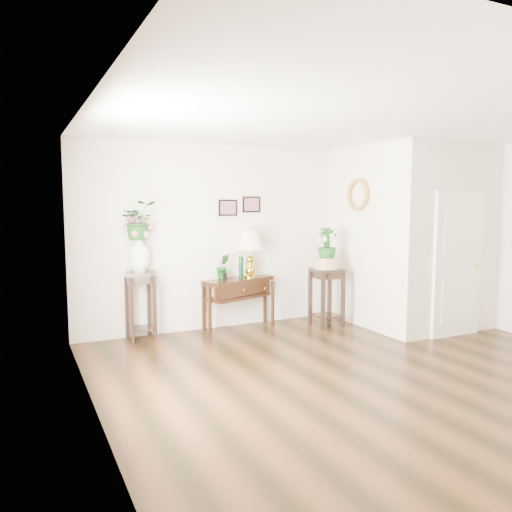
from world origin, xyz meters
TOP-DOWN VIEW (x-y plane):
  - floor at (0.00, 0.00)m, footprint 6.00×5.50m
  - ceiling at (0.00, 0.00)m, footprint 6.00×5.50m
  - wall_back at (0.00, 2.75)m, footprint 6.00×0.02m
  - wall_left at (-3.00, 0.00)m, footprint 0.02×5.50m
  - partition at (2.10, 1.77)m, footprint 1.80×1.95m
  - door at (2.10, 0.78)m, footprint 0.90×0.05m
  - art_print_left at (-0.65, 2.73)m, footprint 0.30×0.02m
  - art_print_right at (-0.25, 2.73)m, footprint 0.30×0.02m
  - wall_ornament at (1.16, 1.90)m, footprint 0.07×0.51m
  - console_table at (-0.55, 2.55)m, footprint 1.23×0.75m
  - table_lamp at (-0.36, 2.55)m, footprint 0.46×0.46m
  - green_vase at (-0.51, 2.55)m, footprint 0.09×0.09m
  - potted_plant at (-0.81, 2.55)m, footprint 0.21×0.18m
  - plant_stand_a at (-2.06, 2.57)m, footprint 0.47×0.47m
  - porcelain_vase at (-2.06, 2.57)m, footprint 0.35×0.35m
  - lily_arrangement at (-2.06, 2.57)m, footprint 0.49×0.43m
  - plant_stand_b at (0.75, 2.10)m, footprint 0.45×0.45m
  - ceramic_bowl at (0.75, 2.10)m, footprint 0.49×0.49m
  - narcissus at (0.75, 2.10)m, footprint 0.37×0.37m

SIDE VIEW (x-z plane):
  - floor at x=0.00m, z-range -0.01..0.01m
  - console_table at x=-0.55m, z-range 0.00..0.78m
  - plant_stand_b at x=0.75m, z-range 0.00..0.91m
  - plant_stand_a at x=-2.06m, z-range 0.00..0.97m
  - green_vase at x=-0.51m, z-range 0.78..1.11m
  - potted_plant at x=-0.81m, z-range 0.78..1.14m
  - ceramic_bowl at x=0.75m, z-range 0.90..1.07m
  - door at x=2.10m, z-range 0.00..2.10m
  - table_lamp at x=-0.36m, z-range 0.75..1.50m
  - porcelain_vase at x=-2.06m, z-range 0.94..1.44m
  - narcissus at x=0.75m, z-range 1.03..1.54m
  - wall_back at x=0.00m, z-range 0.00..2.80m
  - wall_left at x=-3.00m, z-range 0.00..2.80m
  - partition at x=2.10m, z-range 0.00..2.80m
  - lily_arrangement at x=-2.06m, z-range 1.37..1.91m
  - art_print_left at x=-0.65m, z-range 1.73..1.98m
  - art_print_right at x=-0.25m, z-range 1.77..2.02m
  - wall_ornament at x=1.16m, z-range 1.79..2.30m
  - ceiling at x=0.00m, z-range 2.79..2.81m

